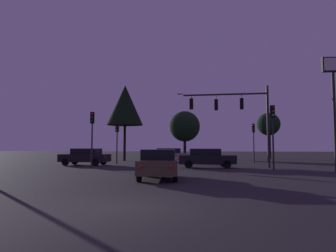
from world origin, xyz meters
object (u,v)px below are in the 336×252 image
at_px(traffic_light_corner_right, 92,128).
at_px(car_crossing_left, 85,156).
at_px(traffic_light_median, 117,135).
at_px(tree_behind_sign, 269,125).
at_px(car_crossing_right, 206,158).
at_px(traffic_light_corner_left, 273,124).
at_px(car_far_lane, 169,155).
at_px(tree_left_far, 185,126).
at_px(store_sign_illuminated, 333,88).
at_px(tree_center_horizon, 125,105).
at_px(traffic_light_far_side, 254,135).
at_px(traffic_signal_mast_arm, 236,110).
at_px(car_nearside_lane, 159,163).

distance_m(traffic_light_corner_right, car_crossing_left, 4.82).
xyz_separation_m(traffic_light_median, tree_behind_sign, (17.78, 16.35, 2.05)).
bearing_deg(traffic_light_median, car_crossing_right, -26.21).
bearing_deg(traffic_light_corner_left, car_far_lane, 129.74).
height_order(traffic_light_corner_left, traffic_light_median, traffic_light_corner_left).
height_order(traffic_light_median, tree_left_far, tree_left_far).
distance_m(store_sign_illuminated, tree_center_horizon, 23.17).
xyz_separation_m(traffic_light_far_side, tree_center_horizon, (-14.60, 3.76, 3.87)).
bearing_deg(tree_left_far, car_crossing_left, -113.95).
xyz_separation_m(traffic_light_corner_right, tree_center_horizon, (-0.90, 12.70, 3.64)).
bearing_deg(car_crossing_right, tree_left_far, 98.85).
height_order(car_crossing_right, tree_left_far, tree_left_far).
distance_m(traffic_signal_mast_arm, car_far_lane, 11.08).
relative_size(traffic_light_corner_right, tree_behind_sign, 0.66).
bearing_deg(traffic_light_far_side, traffic_light_corner_left, -90.63).
distance_m(traffic_light_corner_left, traffic_light_median, 14.79).
height_order(car_crossing_left, car_crossing_right, same).
xyz_separation_m(car_crossing_right, tree_behind_sign, (9.12, 20.61, 4.12)).
height_order(traffic_light_corner_right, car_crossing_right, traffic_light_corner_right).
relative_size(car_nearside_lane, tree_center_horizon, 0.47).
bearing_deg(traffic_light_corner_right, traffic_light_corner_left, -1.15).
relative_size(traffic_light_median, tree_behind_sign, 0.61).
distance_m(car_crossing_left, tree_left_far, 19.73).
height_order(car_nearside_lane, car_crossing_left, same).
xyz_separation_m(traffic_signal_mast_arm, car_nearside_lane, (-4.91, -9.15, -3.82)).
distance_m(traffic_signal_mast_arm, store_sign_illuminated, 7.10).
height_order(car_far_lane, tree_behind_sign, tree_behind_sign).
bearing_deg(traffic_light_median, traffic_light_far_side, 12.46).
distance_m(car_far_lane, tree_left_far, 11.79).
bearing_deg(tree_center_horizon, store_sign_illuminated, -38.48).
bearing_deg(car_nearside_lane, traffic_signal_mast_arm, 61.79).
bearing_deg(car_nearside_lane, car_far_lane, 95.20).
xyz_separation_m(tree_behind_sign, tree_center_horizon, (-18.87, -9.60, 1.84)).
height_order(traffic_signal_mast_arm, car_nearside_lane, traffic_signal_mast_arm).
height_order(car_nearside_lane, tree_center_horizon, tree_center_horizon).
distance_m(traffic_light_corner_left, car_crossing_right, 5.71).
xyz_separation_m(traffic_light_corner_left, store_sign_illuminated, (3.61, -1.42, 2.25)).
height_order(tree_behind_sign, tree_center_horizon, tree_center_horizon).
bearing_deg(car_far_lane, tree_behind_sign, 42.48).
relative_size(traffic_signal_mast_arm, car_nearside_lane, 1.71).
xyz_separation_m(traffic_signal_mast_arm, traffic_light_corner_left, (2.29, -2.42, -1.34)).
bearing_deg(car_crossing_right, traffic_light_median, 153.79).
distance_m(tree_behind_sign, tree_center_horizon, 21.25).
height_order(car_far_lane, store_sign_illuminated, store_sign_illuminated).
bearing_deg(traffic_light_median, traffic_light_corner_left, -24.92).
relative_size(tree_behind_sign, tree_left_far, 0.96).
xyz_separation_m(store_sign_illuminated, tree_left_far, (-11.43, 23.05, -0.83)).
distance_m(traffic_light_far_side, tree_left_far, 14.84).
bearing_deg(car_crossing_right, traffic_light_corner_left, -22.50).
height_order(traffic_light_corner_left, store_sign_illuminated, store_sign_illuminated).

